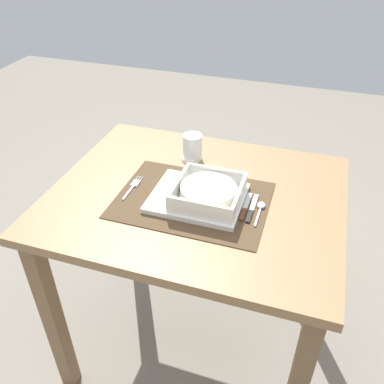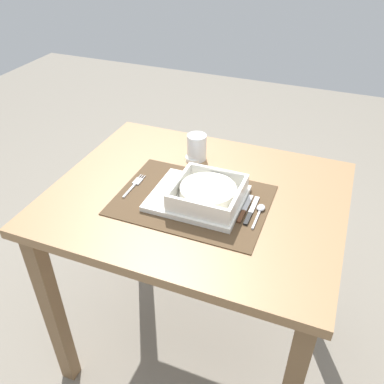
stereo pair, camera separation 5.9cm
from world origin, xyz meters
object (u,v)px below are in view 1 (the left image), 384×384
Objects in this scene: bread_knife at (245,208)px; butter_knife at (252,210)px; condiment_saucer at (190,157)px; fork at (133,186)px; spoon at (260,208)px; dining_table at (196,223)px; porridge_bowl at (208,193)px; drinking_glass at (192,148)px.

butter_knife is at bearing -11.92° from bread_knife.
bread_knife is at bearing -42.16° from condiment_saucer.
spoon is at bearing 5.89° from fork.
spoon reaches higher than butter_knife.
dining_table is at bearing 170.75° from spoon.
porridge_bowl is 0.13m from butter_knife.
fork is (-0.20, -0.03, 0.12)m from dining_table.
fork is 0.95× the size of bread_knife.
spoon is (0.20, -0.02, 0.13)m from dining_table.
butter_knife is (-0.02, -0.02, -0.00)m from spoon.
fork is 0.24m from condiment_saucer.
bread_knife is (-0.02, 0.00, 0.00)m from butter_knife.
condiment_saucer reaches higher than bread_knife.
fork is 2.19× the size of condiment_saucer.
butter_knife is 0.99× the size of bread_knife.
butter_knife is at bearing -42.15° from drinking_glass.
dining_table is 7.85× the size of spoon.
dining_table is 0.24m from spoon.
drinking_glass is at bearing 134.06° from bread_knife.
bread_knife is at bearing 4.05° from fork.
spoon is (0.15, 0.02, -0.03)m from porridge_bowl.
condiment_saucer is (-0.13, 0.22, -0.03)m from porridge_bowl.
fork is 1.16× the size of spoon.
fork is 0.95× the size of butter_knife.
bread_knife is 1.53× the size of drinking_glass.
porridge_bowl is at bearing -62.01° from drinking_glass.
spoon reaches higher than dining_table.
porridge_bowl is 0.16m from spoon.
fork is at bearing -118.30° from condiment_saucer.
porridge_bowl reaches higher than dining_table.
spoon is at bearing -35.92° from condiment_saucer.
dining_table is 14.78× the size of condiment_saucer.
condiment_saucer reaches higher than butter_knife.
bread_knife is 2.31× the size of condiment_saucer.
porridge_bowl reaches higher than butter_knife.
dining_table is at bearing 165.14° from butter_knife.
bread_knife is 0.32m from condiment_saucer.
porridge_bowl is 1.46× the size of fork.
drinking_glass reaches higher than spoon.
spoon is 0.82× the size of butter_knife.
condiment_saucer is at bearing 141.10° from spoon.
condiment_saucer is (-0.08, 0.18, 0.13)m from dining_table.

